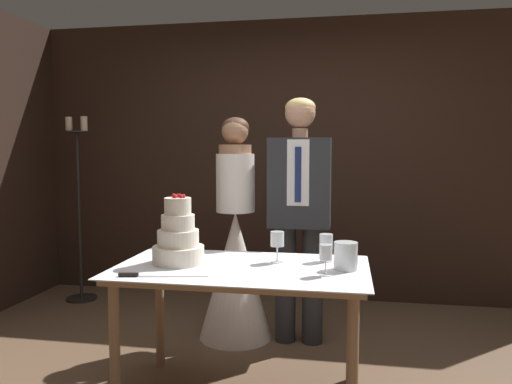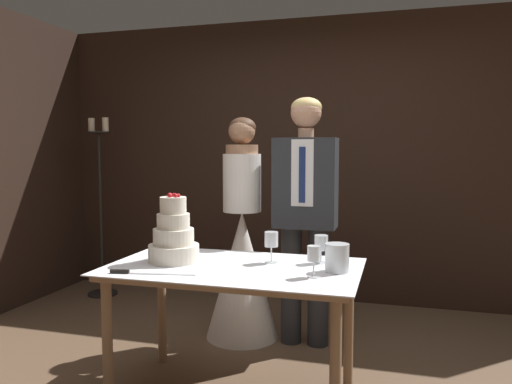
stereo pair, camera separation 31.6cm
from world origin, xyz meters
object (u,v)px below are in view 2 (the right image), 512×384
(wine_glass_near, at_px, (314,255))
(hurricane_candle, at_px, (337,258))
(tiered_cake, at_px, (174,238))
(wine_glass_middle, at_px, (271,240))
(bride, at_px, (242,258))
(cake_knife, at_px, (136,272))
(cake_table, at_px, (234,281))
(groom, at_px, (305,205))
(candle_stand, at_px, (101,213))
(wine_glass_far, at_px, (321,244))

(wine_glass_near, relative_size, hurricane_candle, 1.07)
(tiered_cake, relative_size, wine_glass_middle, 2.22)
(bride, bearing_deg, cake_knife, -99.30)
(wine_glass_near, height_order, wine_glass_middle, wine_glass_middle)
(cake_table, bearing_deg, groom, 75.23)
(wine_glass_middle, height_order, candle_stand, candle_stand)
(wine_glass_middle, relative_size, bride, 0.11)
(wine_glass_far, relative_size, groom, 0.09)
(bride, bearing_deg, candle_stand, 157.86)
(wine_glass_far, bearing_deg, candle_stand, 149.86)
(wine_glass_far, height_order, bride, bride)
(cake_knife, xyz_separation_m, bride, (0.20, 1.20, -0.17))
(cake_knife, relative_size, wine_glass_middle, 2.52)
(tiered_cake, height_order, wine_glass_near, tiered_cake)
(wine_glass_near, bearing_deg, tiered_cake, 171.25)
(wine_glass_near, bearing_deg, candle_stand, 144.33)
(hurricane_candle, bearing_deg, candle_stand, 147.83)
(wine_glass_near, height_order, groom, groom)
(cake_table, height_order, tiered_cake, tiered_cake)
(wine_glass_middle, xyz_separation_m, wine_glass_far, (0.27, 0.07, -0.02))
(tiered_cake, relative_size, bride, 0.24)
(wine_glass_far, xyz_separation_m, bride, (-0.69, 0.68, -0.27))
(cake_knife, xyz_separation_m, groom, (0.67, 1.20, 0.24))
(hurricane_candle, bearing_deg, groom, 110.87)
(tiered_cake, xyz_separation_m, cake_knife, (-0.06, -0.32, -0.13))
(groom, relative_size, candle_stand, 1.04)
(cake_table, bearing_deg, candle_stand, 140.15)
(cake_knife, bearing_deg, candle_stand, 116.70)
(cake_table, distance_m, wine_glass_middle, 0.31)
(cake_table, height_order, wine_glass_middle, wine_glass_middle)
(wine_glass_middle, xyz_separation_m, bride, (-0.42, 0.76, -0.29))
(wine_glass_far, distance_m, groom, 0.73)
(wine_glass_middle, relative_size, groom, 0.10)
(wine_glass_near, distance_m, groom, 1.05)
(cake_table, height_order, candle_stand, candle_stand)
(wine_glass_middle, height_order, bride, bride)
(tiered_cake, xyz_separation_m, wine_glass_middle, (0.55, 0.13, -0.01))
(hurricane_candle, bearing_deg, wine_glass_near, -124.90)
(cake_knife, distance_m, bride, 1.23)
(cake_table, xyz_separation_m, wine_glass_far, (0.45, 0.21, 0.20))
(wine_glass_middle, distance_m, wine_glass_far, 0.28)
(wine_glass_near, bearing_deg, cake_table, 165.98)
(hurricane_candle, height_order, bride, bride)
(bride, xyz_separation_m, candle_stand, (-1.63, 0.66, 0.20))
(candle_stand, bearing_deg, wine_glass_middle, -34.77)
(cake_table, relative_size, tiered_cake, 3.51)
(wine_glass_near, distance_m, bride, 1.26)
(cake_knife, relative_size, wine_glass_near, 2.80)
(wine_glass_middle, xyz_separation_m, candle_stand, (-2.05, 1.42, -0.09))
(cake_knife, relative_size, groom, 0.25)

